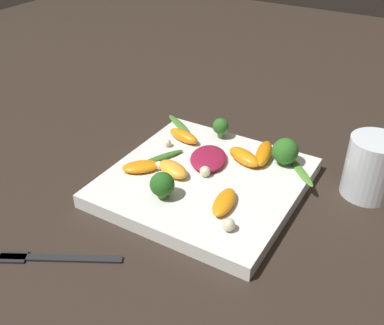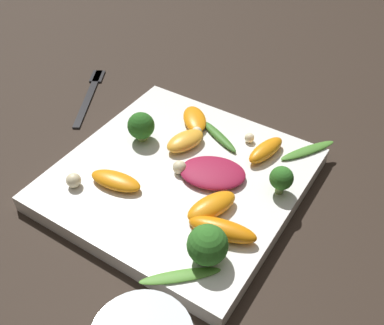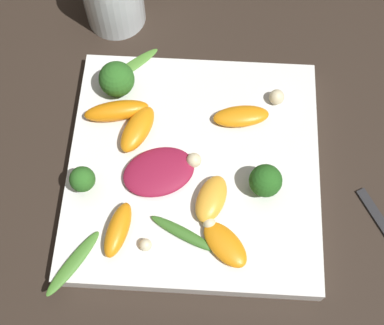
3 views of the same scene
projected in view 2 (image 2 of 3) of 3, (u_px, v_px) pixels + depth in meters
ground_plane at (180, 185)px, 0.59m from camera, size 2.40×2.40×0.00m
plate at (180, 179)px, 0.58m from camera, size 0.29×0.29×0.02m
fork at (91, 90)px, 0.75m from camera, size 0.15×0.09×0.01m
radicchio_leaf_0 at (213, 173)px, 0.56m from camera, size 0.09×0.10×0.01m
orange_segment_0 at (212, 206)px, 0.52m from camera, size 0.07×0.05×0.02m
orange_segment_1 at (185, 141)px, 0.61m from camera, size 0.06×0.05×0.02m
orange_segment_2 at (195, 119)px, 0.65m from camera, size 0.07×0.06×0.01m
orange_segment_3 at (266, 150)px, 0.59m from camera, size 0.07×0.04×0.02m
orange_segment_4 at (222, 230)px, 0.49m from camera, size 0.04×0.08×0.02m
orange_segment_5 at (116, 181)px, 0.55m from camera, size 0.04×0.07×0.02m
broccoli_floret_0 at (208, 245)px, 0.46m from camera, size 0.04×0.04×0.05m
broccoli_floret_1 at (281, 179)px, 0.53m from camera, size 0.03×0.03×0.04m
broccoli_floret_2 at (141, 126)px, 0.61m from camera, size 0.04×0.04×0.04m
arugula_sprig_0 at (180, 276)px, 0.46m from camera, size 0.07×0.07×0.00m
arugula_sprig_1 at (218, 136)px, 0.62m from camera, size 0.05×0.08×0.01m
arugula_sprig_2 at (308, 150)px, 0.60m from camera, size 0.08×0.06×0.01m
macadamia_nut_0 at (197, 132)px, 0.62m from camera, size 0.01×0.01×0.01m
macadamia_nut_1 at (249, 138)px, 0.62m from camera, size 0.01×0.01×0.01m
macadamia_nut_2 at (74, 180)px, 0.55m from camera, size 0.02×0.02×0.02m
macadamia_nut_3 at (181, 166)px, 0.57m from camera, size 0.02×0.02×0.02m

